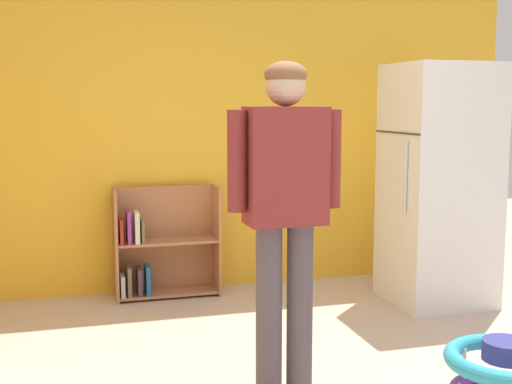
# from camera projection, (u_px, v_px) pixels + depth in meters

# --- Properties ---
(back_wall) EXTENTS (5.20, 0.06, 2.70)m
(back_wall) POSITION_uv_depth(u_px,v_px,m) (208.00, 121.00, 5.35)
(back_wall) COLOR gold
(back_wall) RESTS_ON ground
(refrigerator) EXTENTS (0.73, 0.68, 1.78)m
(refrigerator) POSITION_uv_depth(u_px,v_px,m) (438.00, 185.00, 4.97)
(refrigerator) COLOR white
(refrigerator) RESTS_ON ground
(bookshelf) EXTENTS (0.80, 0.28, 0.85)m
(bookshelf) POSITION_uv_depth(u_px,v_px,m) (160.00, 249.00, 5.19)
(bookshelf) COLOR #B1734B
(bookshelf) RESTS_ON ground
(standing_person) EXTENTS (0.57, 0.22, 1.69)m
(standing_person) POSITION_uv_depth(u_px,v_px,m) (285.00, 202.00, 3.24)
(standing_person) COLOR #544A50
(standing_person) RESTS_ON ground
(baby_walker) EXTENTS (0.60, 0.60, 0.32)m
(baby_walker) POSITION_uv_depth(u_px,v_px,m) (505.00, 372.00, 3.35)
(baby_walker) COLOR purple
(baby_walker) RESTS_ON ground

